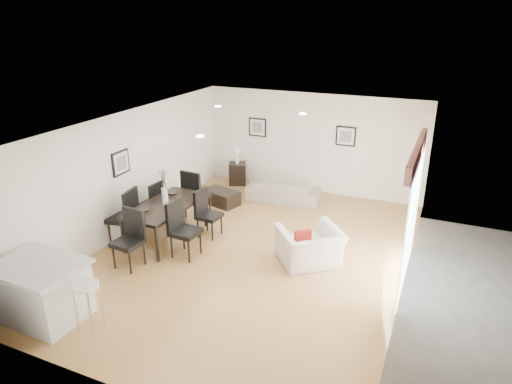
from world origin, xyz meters
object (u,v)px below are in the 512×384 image
at_px(dining_chair_enear, 181,225).
at_px(dining_chair_head, 131,235).
at_px(dining_chair_wfar, 153,201).
at_px(side_table, 237,174).
at_px(kitchen_island, 42,290).
at_px(dining_chair_foot, 194,192).
at_px(dining_chair_efar, 206,210).
at_px(dining_chair_wnear, 126,213).
at_px(dining_table, 166,208).
at_px(coffee_table, 221,197).
at_px(bar_stool, 86,291).
at_px(armchair, 309,247).
at_px(sofa, 283,191).

bearing_deg(dining_chair_enear, dining_chair_head, 140.13).
xyz_separation_m(dining_chair_wfar, dining_chair_enear, (1.37, -0.97, 0.07)).
bearing_deg(side_table, kitchen_island, -91.15).
bearing_deg(dining_chair_enear, dining_chair_foot, 25.38).
bearing_deg(dining_chair_efar, dining_chair_wfar, 94.13).
bearing_deg(dining_chair_wnear, dining_chair_efar, 116.06).
height_order(dining_table, kitchen_island, kitchen_island).
relative_size(dining_chair_wnear, kitchen_island, 0.86).
xyz_separation_m(dining_chair_wfar, coffee_table, (0.86, 1.72, -0.40)).
distance_m(dining_table, side_table, 3.77).
distance_m(dining_table, dining_chair_foot, 1.20).
xyz_separation_m(dining_chair_efar, bar_stool, (0.02, -3.63, 0.15)).
height_order(coffee_table, kitchen_island, kitchen_island).
height_order(dining_table, dining_chair_wnear, dining_chair_wnear).
height_order(dining_chair_wnear, dining_chair_enear, dining_chair_wnear).
bearing_deg(dining_chair_efar, dining_chair_foot, 48.47).
distance_m(armchair, bar_stool, 4.16).
xyz_separation_m(dining_chair_enear, dining_chair_head, (-0.67, -0.72, -0.02)).
relative_size(dining_chair_enear, side_table, 1.90).
bearing_deg(coffee_table, dining_chair_foot, -83.81).
distance_m(sofa, kitchen_island, 6.45).
relative_size(dining_chair_wnear, side_table, 1.95).
xyz_separation_m(sofa, dining_chair_head, (-1.55, -4.25, 0.37)).
height_order(sofa, dining_chair_efar, dining_chair_efar).
bearing_deg(dining_chair_wfar, dining_table, 57.95).
distance_m(dining_chair_head, kitchen_island, 1.95).
bearing_deg(bar_stool, kitchen_island, -180.00).
bearing_deg(dining_chair_enear, dining_chair_wfar, 57.90).
bearing_deg(kitchen_island, dining_chair_enear, 72.06).
bearing_deg(kitchen_island, dining_chair_wfar, 98.33).
height_order(dining_chair_foot, kitchen_island, dining_chair_foot).
relative_size(coffee_table, kitchen_island, 0.65).
relative_size(dining_table, kitchen_island, 1.41).
bearing_deg(dining_chair_efar, armchair, -93.03).
height_order(dining_chair_wnear, bar_stool, dining_chair_wnear).
relative_size(dining_chair_wfar, coffee_table, 1.15).
bearing_deg(sofa, side_table, -28.06).
xyz_separation_m(dining_chair_head, dining_chair_foot, (-0.02, 2.40, 0.03)).
bearing_deg(sofa, bar_stool, 76.81).
xyz_separation_m(sofa, kitchen_island, (-1.81, -6.19, 0.22)).
bearing_deg(dining_chair_foot, coffee_table, -94.52).
bearing_deg(armchair, dining_chair_foot, -57.41).
bearing_deg(sofa, kitchen_island, 68.33).
xyz_separation_m(dining_chair_efar, dining_chair_foot, (-0.70, 0.71, 0.08)).
bearing_deg(dining_chair_efar, dining_chair_enear, -176.91).
bearing_deg(bar_stool, side_table, 96.81).
bearing_deg(side_table, dining_table, -88.29).
bearing_deg(coffee_table, dining_chair_efar, -56.99).
height_order(dining_table, coffee_table, dining_table).
xyz_separation_m(dining_table, dining_chair_efar, (0.69, 0.49, -0.14)).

